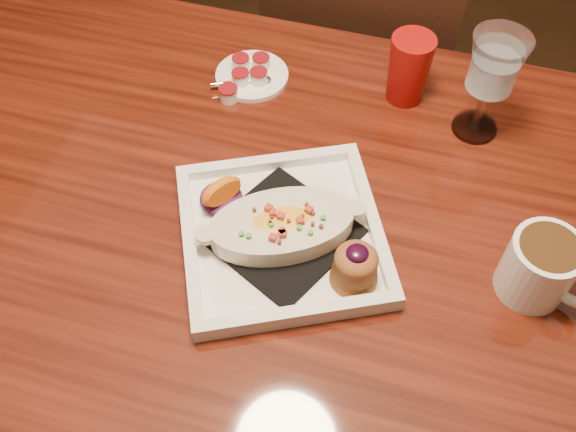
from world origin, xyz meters
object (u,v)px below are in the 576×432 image
(goblet, at_px, (494,69))
(saucer, at_px, (251,74))
(chair_far, at_px, (359,69))
(plate, at_px, (288,234))
(red_tumbler, at_px, (409,69))
(table, at_px, (284,249))
(coffee_mug, at_px, (542,267))

(goblet, bearing_deg, saucer, 178.16)
(chair_far, relative_size, goblet, 4.97)
(goblet, relative_size, saucer, 1.43)
(chair_far, distance_m, plate, 0.73)
(goblet, height_order, red_tumbler, goblet)
(table, height_order, chair_far, chair_far)
(chair_far, xyz_separation_m, goblet, (0.26, -0.37, 0.37))
(table, distance_m, plate, 0.13)
(coffee_mug, distance_m, saucer, 0.59)
(saucer, bearing_deg, coffee_mug, -30.39)
(coffee_mug, xyz_separation_m, red_tumbler, (-0.24, 0.33, 0.01))
(chair_far, relative_size, saucer, 7.13)
(table, height_order, plate, plate)
(table, height_order, goblet, goblet)
(saucer, bearing_deg, chair_far, 68.31)
(chair_far, relative_size, red_tumbler, 7.56)
(coffee_mug, distance_m, red_tumbler, 0.41)
(plate, relative_size, goblet, 2.04)
(saucer, height_order, red_tumbler, red_tumbler)
(chair_far, bearing_deg, goblet, 124.67)
(plate, xyz_separation_m, saucer, (-0.16, 0.32, -0.01))
(goblet, bearing_deg, chair_far, 124.67)
(goblet, bearing_deg, plate, -127.24)
(coffee_mug, bearing_deg, table, -161.64)
(plate, xyz_separation_m, red_tumbler, (0.11, 0.35, 0.04))
(goblet, xyz_separation_m, red_tumbler, (-0.13, 0.04, -0.07))
(table, height_order, saucer, saucer)
(chair_far, distance_m, red_tumbler, 0.46)
(goblet, relative_size, red_tumbler, 1.52)
(plate, relative_size, coffee_mug, 2.91)
(plate, bearing_deg, chair_far, 65.73)
(chair_far, xyz_separation_m, red_tumbler, (0.13, -0.33, 0.30))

